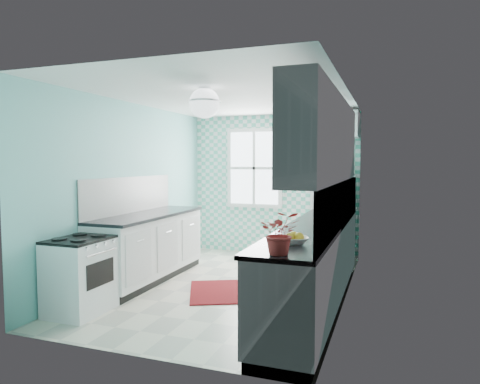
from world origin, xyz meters
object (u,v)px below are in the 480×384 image
(fridge, at_px, (333,219))
(microwave, at_px, (334,165))
(stove, at_px, (80,274))
(potted_plant, at_px, (280,233))
(fruit_bowl, at_px, (293,240))
(sink, at_px, (327,217))
(ceiling_light, at_px, (205,103))

(fridge, bearing_deg, microwave, 52.87)
(stove, distance_m, potted_plant, 2.56)
(fridge, relative_size, fruit_bowl, 5.48)
(sink, bearing_deg, microwave, 91.86)
(fruit_bowl, xyz_separation_m, microwave, (-0.09, 3.40, 0.64))
(ceiling_light, xyz_separation_m, fruit_bowl, (1.20, -0.79, -1.35))
(fridge, xyz_separation_m, fruit_bowl, (0.09, -3.40, 0.24))
(ceiling_light, xyz_separation_m, fridge, (1.11, 2.60, -1.59))
(sink, relative_size, potted_plant, 1.54)
(ceiling_light, xyz_separation_m, sink, (1.20, 1.22, -1.39))
(stove, xyz_separation_m, potted_plant, (2.40, -0.57, 0.68))
(ceiling_light, bearing_deg, fruit_bowl, -33.43)
(fruit_bowl, bearing_deg, fridge, 91.52)
(fridge, xyz_separation_m, potted_plant, (0.09, -3.86, 0.38))
(ceiling_light, bearing_deg, microwave, 66.91)
(fruit_bowl, xyz_separation_m, potted_plant, (0.00, -0.46, 0.14))
(fridge, height_order, potted_plant, fridge)
(fruit_bowl, relative_size, microwave, 0.49)
(stove, relative_size, sink, 1.53)
(ceiling_light, bearing_deg, fridge, 66.91)
(stove, relative_size, fruit_bowl, 3.05)
(fridge, distance_m, fruit_bowl, 3.41)
(sink, xyz_separation_m, fruit_bowl, (-0.00, -2.02, 0.04))
(ceiling_light, height_order, fruit_bowl, ceiling_light)
(fridge, relative_size, microwave, 2.70)
(stove, bearing_deg, fridge, 57.45)
(ceiling_light, xyz_separation_m, stove, (-1.20, -0.68, -1.90))
(ceiling_light, relative_size, fruit_bowl, 1.31)
(ceiling_light, relative_size, potted_plant, 1.02)
(microwave, bearing_deg, stove, 58.07)
(ceiling_light, xyz_separation_m, microwave, (1.11, 2.60, -0.71))
(stove, distance_m, microwave, 4.19)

